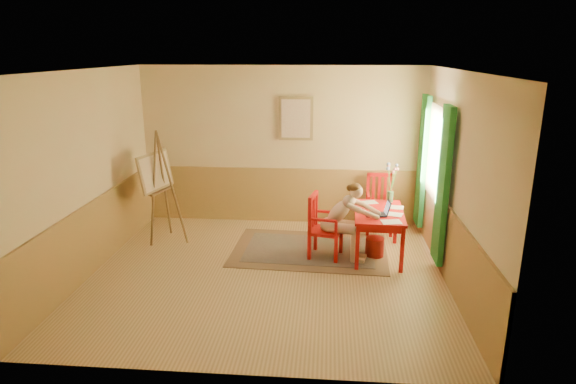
# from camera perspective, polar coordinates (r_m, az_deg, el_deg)

# --- Properties ---
(room) EXTENTS (5.04, 4.54, 2.84)m
(room) POSITION_cam_1_polar(r_m,az_deg,el_deg) (6.52, -2.59, 1.65)
(room) COLOR tan
(room) RESTS_ON ground
(wainscot) EXTENTS (5.00, 4.50, 1.00)m
(wainscot) POSITION_cam_1_polar(r_m,az_deg,el_deg) (7.54, -1.74, -3.45)
(wainscot) COLOR tan
(wainscot) RESTS_ON room
(window) EXTENTS (0.12, 2.01, 2.20)m
(window) POSITION_cam_1_polar(r_m,az_deg,el_deg) (7.72, 16.64, 2.87)
(window) COLOR white
(window) RESTS_ON room
(wall_portrait) EXTENTS (0.60, 0.05, 0.76)m
(wall_portrait) POSITION_cam_1_polar(r_m,az_deg,el_deg) (8.55, 0.93, 8.59)
(wall_portrait) COLOR olive
(wall_portrait) RESTS_ON room
(rug) EXTENTS (2.47, 1.71, 0.02)m
(rug) POSITION_cam_1_polar(r_m,az_deg,el_deg) (7.76, 2.55, -6.77)
(rug) COLOR #8C7251
(rug) RESTS_ON room
(table) EXTENTS (0.77, 1.23, 0.72)m
(table) POSITION_cam_1_polar(r_m,az_deg,el_deg) (7.46, 10.57, -2.88)
(table) COLOR red
(table) RESTS_ON room
(chair_left) EXTENTS (0.54, 0.52, 0.99)m
(chair_left) POSITION_cam_1_polar(r_m,az_deg,el_deg) (7.36, 4.07, -4.02)
(chair_left) COLOR red
(chair_left) RESTS_ON room
(chair_back) EXTENTS (0.45, 0.47, 1.01)m
(chair_back) POSITION_cam_1_polar(r_m,az_deg,el_deg) (8.53, 10.63, -1.34)
(chair_back) COLOR red
(chair_back) RESTS_ON room
(figure) EXTENTS (0.93, 0.49, 1.20)m
(figure) POSITION_cam_1_polar(r_m,az_deg,el_deg) (7.25, 6.61, -2.99)
(figure) COLOR beige
(figure) RESTS_ON room
(laptop) EXTENTS (0.38, 0.25, 0.22)m
(laptop) POSITION_cam_1_polar(r_m,az_deg,el_deg) (7.25, 10.63, -2.34)
(laptop) COLOR #1E2338
(laptop) RESTS_ON table
(papers) EXTENTS (0.69, 1.15, 0.00)m
(papers) POSITION_cam_1_polar(r_m,az_deg,el_deg) (7.45, 11.45, -2.20)
(papers) COLOR white
(papers) RESTS_ON table
(vase) EXTENTS (0.23, 0.31, 0.62)m
(vase) POSITION_cam_1_polar(r_m,az_deg,el_deg) (7.88, 11.96, 0.92)
(vase) COLOR #3F724C
(vase) RESTS_ON table
(wastebasket) EXTENTS (0.33, 0.33, 0.30)m
(wastebasket) POSITION_cam_1_polar(r_m,az_deg,el_deg) (7.60, 10.11, -6.37)
(wastebasket) COLOR #B4261F
(wastebasket) RESTS_ON room
(easel) EXTENTS (0.69, 0.82, 1.84)m
(easel) POSITION_cam_1_polar(r_m,az_deg,el_deg) (8.13, -15.03, 1.81)
(easel) COLOR brown
(easel) RESTS_ON room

